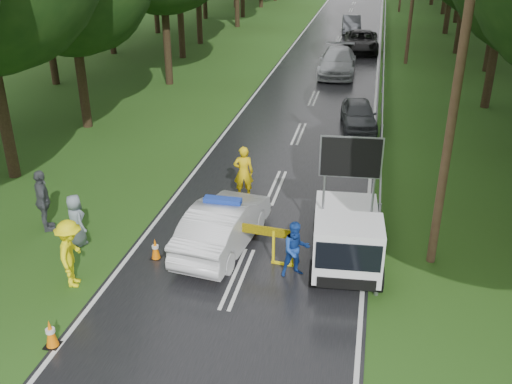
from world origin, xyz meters
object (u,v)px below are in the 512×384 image
(officer, at_px, (243,172))
(queue_car_third, at_px, (361,41))
(queue_car_second, at_px, (337,62))
(civilian, at_px, (296,249))
(work_truck, at_px, (347,235))
(queue_car_fourth, at_px, (351,24))
(queue_car_first, at_px, (359,114))
(barrier, at_px, (246,233))
(police_sedan, at_px, (223,225))

(officer, xyz_separation_m, queue_car_third, (2.96, 26.40, -0.19))
(queue_car_second, bearing_deg, civilian, -89.41)
(work_truck, relative_size, queue_car_fourth, 0.99)
(queue_car_first, bearing_deg, officer, -120.50)
(queue_car_second, relative_size, queue_car_third, 1.01)
(work_truck, bearing_deg, queue_car_first, 86.82)
(barrier, height_order, queue_car_second, queue_car_second)
(queue_car_first, height_order, queue_car_fourth, queue_car_fourth)
(barrier, bearing_deg, queue_car_fourth, 94.29)
(work_truck, distance_m, barrier, 2.81)
(officer, bearing_deg, queue_car_fourth, -106.99)
(queue_car_third, bearing_deg, queue_car_fourth, 95.50)
(officer, xyz_separation_m, civilian, (2.48, -4.50, -0.15))
(police_sedan, distance_m, civilian, 2.53)
(officer, relative_size, civilian, 1.18)
(barrier, relative_size, officer, 1.47)
(police_sedan, relative_size, work_truck, 1.05)
(officer, relative_size, queue_car_first, 0.50)
(work_truck, xyz_separation_m, barrier, (-2.79, -0.35, -0.04))
(civilian, height_order, queue_car_second, same)
(barrier, bearing_deg, queue_car_second, 93.49)
(queue_car_fourth, bearing_deg, queue_car_third, -86.84)
(queue_car_second, xyz_separation_m, queue_car_third, (1.17, 7.51, -0.04))
(queue_car_first, xyz_separation_m, queue_car_third, (-0.63, 17.89, 0.11))
(police_sedan, relative_size, barrier, 1.64)
(civilian, height_order, queue_car_first, civilian)
(queue_car_fourth, bearing_deg, work_truck, -91.95)
(officer, height_order, queue_car_first, officer)
(queue_car_first, bearing_deg, queue_car_fourth, 86.26)
(queue_car_fourth, bearing_deg, police_sedan, -97.35)
(police_sedan, distance_m, queue_car_third, 29.98)
(barrier, distance_m, civilian, 1.57)
(work_truck, distance_m, queue_car_first, 12.17)
(civilian, xyz_separation_m, queue_car_third, (0.47, 30.90, -0.04))
(queue_car_fourth, bearing_deg, officer, -97.89)
(police_sedan, bearing_deg, officer, -79.73)
(work_truck, height_order, queue_car_second, work_truck)
(barrier, height_order, officer, officer)
(queue_car_second, bearing_deg, queue_car_third, 80.01)
(police_sedan, xyz_separation_m, barrier, (0.81, -0.55, 0.14))
(queue_car_second, bearing_deg, work_truck, -86.04)
(barrier, distance_m, queue_car_fourth, 38.65)
(queue_car_first, relative_size, queue_car_fourth, 0.86)
(civilian, distance_m, queue_car_second, 23.40)
(barrier, height_order, civilian, civilian)
(queue_car_fourth, bearing_deg, civilian, -93.92)
(queue_car_fourth, bearing_deg, queue_car_second, -94.94)
(officer, distance_m, queue_car_first, 9.24)
(police_sedan, relative_size, queue_car_fourth, 1.04)
(civilian, bearing_deg, queue_car_first, 60.07)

